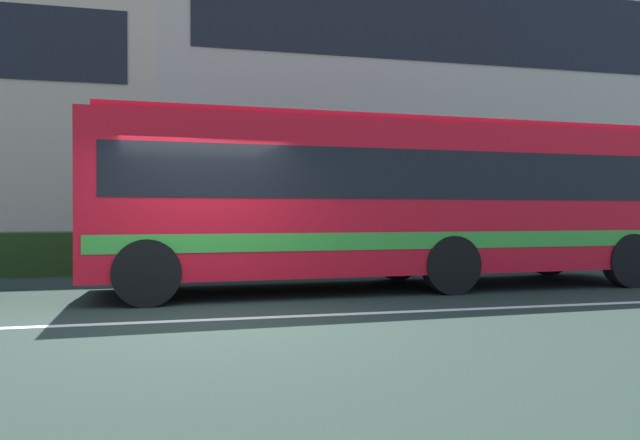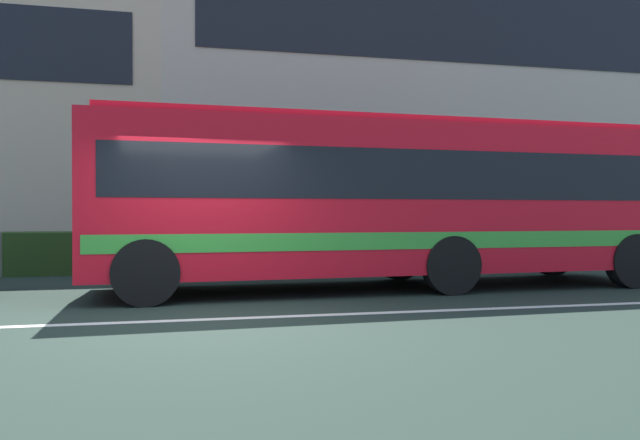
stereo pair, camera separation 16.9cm
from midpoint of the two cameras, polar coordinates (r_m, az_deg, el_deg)
name	(u,v)px [view 2 (the right image)]	position (r m, az deg, el deg)	size (l,w,h in m)	color
ground_plane	(208,320)	(7.89, -10.12, -9.41)	(160.00, 160.00, 0.00)	#213028
lane_centre_line	(208,319)	(7.89, -10.12, -9.38)	(60.00, 0.16, 0.01)	silver
hedge_row_far	(160,251)	(14.51, -14.85, -2.95)	(12.47, 1.10, 0.96)	#26441A
apartment_block_right	(470,89)	(27.56, 14.37, 12.10)	(25.87, 10.34, 13.75)	#BEB29F
transit_bus	(390,197)	(11.08, 7.19, 2.20)	(10.74, 2.98, 3.04)	red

